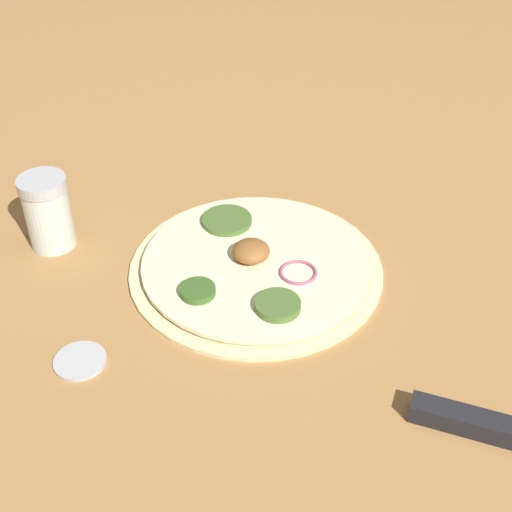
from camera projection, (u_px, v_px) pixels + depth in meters
ground_plane at (256, 270)px, 0.74m from camera, size 3.00×3.00×0.00m
pizza at (255, 265)px, 0.73m from camera, size 0.26×0.26×0.03m
spice_jar at (48, 212)px, 0.75m from camera, size 0.05×0.05×0.08m
loose_cap at (80, 360)px, 0.63m from camera, size 0.05×0.05×0.01m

